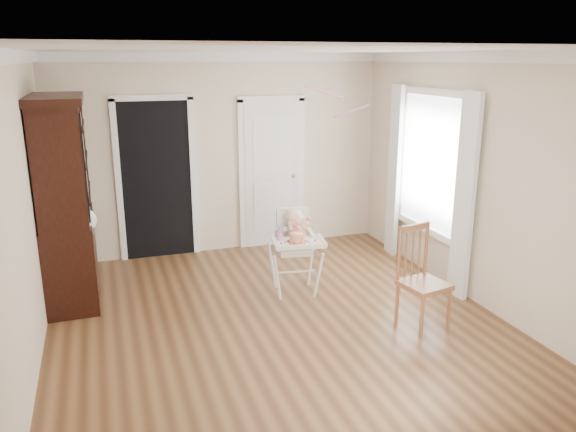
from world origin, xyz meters
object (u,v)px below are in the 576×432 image
object	(u,v)px
cake	(298,238)
sippy_cup	(279,234)
dining_chair	(422,281)
china_cabinet	(65,201)
high_chair	(295,242)

from	to	relation	value
cake	sippy_cup	xyz separation A→B (m)	(-0.17, 0.13, 0.02)
cake	dining_chair	xyz separation A→B (m)	(0.98, -0.94, -0.27)
cake	china_cabinet	xyz separation A→B (m)	(-2.36, 0.92, 0.38)
high_chair	cake	size ratio (longest dim) A/B	4.49
cake	dining_chair	bearing A→B (deg)	-43.77
dining_chair	cake	bearing A→B (deg)	124.89
high_chair	china_cabinet	bearing A→B (deg)	173.47
dining_chair	china_cabinet	bearing A→B (deg)	139.48
cake	sippy_cup	world-z (taller)	sippy_cup
high_chair	dining_chair	distance (m)	1.51
sippy_cup	china_cabinet	world-z (taller)	china_cabinet
china_cabinet	high_chair	bearing A→B (deg)	-15.86
cake	china_cabinet	distance (m)	2.56
cake	sippy_cup	size ratio (longest dim) A/B	1.40
cake	china_cabinet	world-z (taller)	china_cabinet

